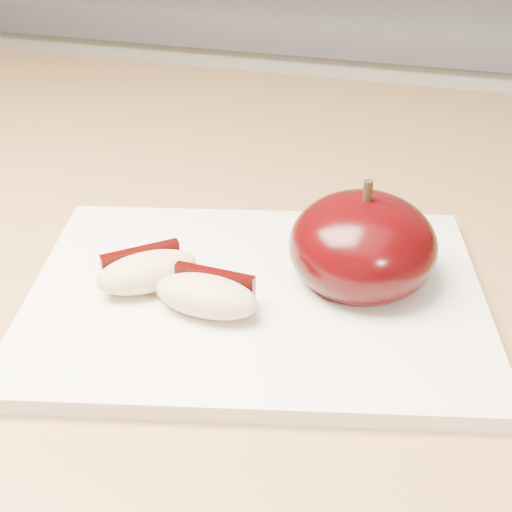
# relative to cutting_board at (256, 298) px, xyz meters

# --- Properties ---
(back_cabinet) EXTENTS (2.40, 0.62, 0.94)m
(back_cabinet) POSITION_rel_cutting_board_xyz_m (0.01, 0.82, -0.43)
(back_cabinet) COLOR silver
(back_cabinet) RESTS_ON ground
(cutting_board) EXTENTS (0.31, 0.26, 0.01)m
(cutting_board) POSITION_rel_cutting_board_xyz_m (0.00, 0.00, 0.00)
(cutting_board) COLOR silver
(cutting_board) RESTS_ON island_counter
(apple_half) EXTENTS (0.12, 0.12, 0.08)m
(apple_half) POSITION_rel_cutting_board_xyz_m (0.06, 0.03, 0.03)
(apple_half) COLOR black
(apple_half) RESTS_ON cutting_board
(apple_wedge_a) EXTENTS (0.07, 0.06, 0.02)m
(apple_wedge_a) POSITION_rel_cutting_board_xyz_m (-0.07, -0.01, 0.02)
(apple_wedge_a) COLOR tan
(apple_wedge_a) RESTS_ON cutting_board
(apple_wedge_b) EXTENTS (0.07, 0.04, 0.02)m
(apple_wedge_b) POSITION_rel_cutting_board_xyz_m (-0.02, -0.03, 0.02)
(apple_wedge_b) COLOR tan
(apple_wedge_b) RESTS_ON cutting_board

